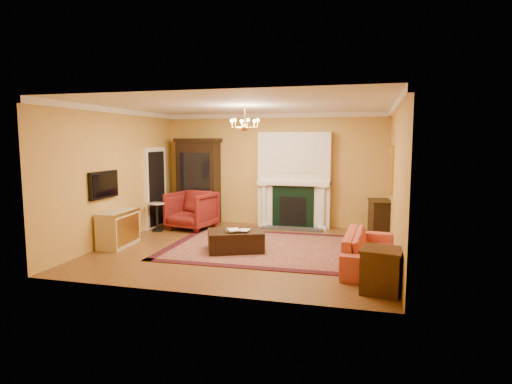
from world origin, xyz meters
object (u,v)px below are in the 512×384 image
(pedestal_table, at_px, (157,215))
(console_table, at_px, (380,219))
(leather_ottoman, at_px, (235,241))
(commode, at_px, (118,229))
(china_cabinet, at_px, (199,183))
(end_table, at_px, (382,272))
(wingback_armchair, at_px, (192,209))
(coral_sofa, at_px, (369,244))

(pedestal_table, distance_m, console_table, 5.48)
(console_table, height_order, leather_ottoman, console_table)
(commode, distance_m, leather_ottoman, 2.60)
(china_cabinet, bearing_deg, pedestal_table, -111.60)
(end_table, bearing_deg, leather_ottoman, 148.25)
(console_table, distance_m, leather_ottoman, 3.60)
(china_cabinet, height_order, leather_ottoman, china_cabinet)
(china_cabinet, xyz_separation_m, wingback_armchair, (0.15, -0.87, -0.58))
(end_table, bearing_deg, console_table, 89.11)
(pedestal_table, distance_m, commode, 1.62)
(coral_sofa, relative_size, end_table, 3.33)
(pedestal_table, bearing_deg, console_table, 7.53)
(end_table, bearing_deg, china_cabinet, 136.85)
(pedestal_table, height_order, commode, commode)
(coral_sofa, xyz_separation_m, leather_ottoman, (-2.68, 0.43, -0.20))
(commode, relative_size, end_table, 1.60)
(coral_sofa, bearing_deg, end_table, -169.21)
(china_cabinet, height_order, coral_sofa, china_cabinet)
(commode, height_order, coral_sofa, coral_sofa)
(pedestal_table, height_order, leather_ottoman, pedestal_table)
(china_cabinet, bearing_deg, commode, -100.49)
(pedestal_table, xyz_separation_m, coral_sofa, (5.19, -1.81, 0.00))
(pedestal_table, height_order, console_table, console_table)
(console_table, bearing_deg, coral_sofa, -104.67)
(commode, relative_size, console_table, 1.21)
(end_table, xyz_separation_m, leather_ottoman, (-2.87, 1.77, -0.10))
(wingback_armchair, bearing_deg, commode, -99.50)
(pedestal_table, relative_size, leather_ottoman, 0.65)
(commode, relative_size, leather_ottoman, 0.93)
(commode, distance_m, coral_sofa, 5.27)
(wingback_armchair, relative_size, leather_ottoman, 0.97)
(china_cabinet, bearing_deg, coral_sofa, -32.04)
(wingback_armchair, bearing_deg, leather_ottoman, -34.13)
(console_table, relative_size, leather_ottoman, 0.77)
(china_cabinet, height_order, wingback_armchair, china_cabinet)
(coral_sofa, distance_m, end_table, 1.36)
(wingback_armchair, bearing_deg, china_cabinet, 112.07)
(commode, xyz_separation_m, end_table, (5.45, -1.53, -0.06))
(coral_sofa, bearing_deg, leather_ottoman, 83.83)
(leather_ottoman, bearing_deg, china_cabinet, 102.20)
(pedestal_table, xyz_separation_m, commode, (-0.08, -1.62, -0.03))
(china_cabinet, bearing_deg, console_table, -4.94)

